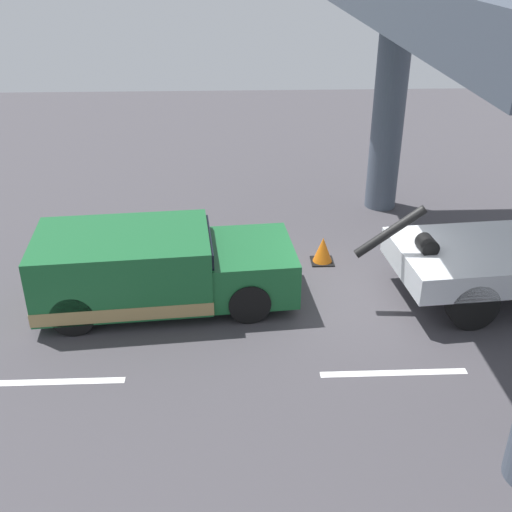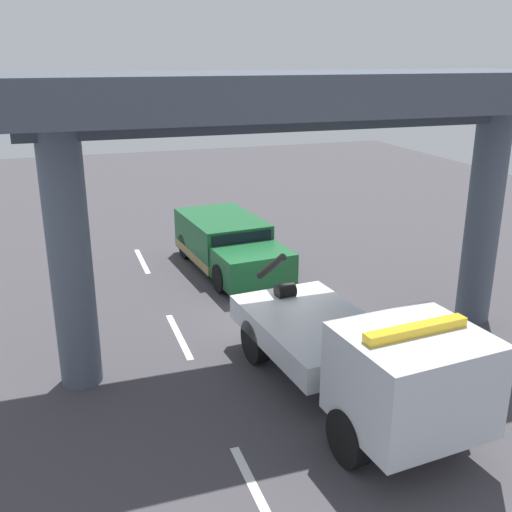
% 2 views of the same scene
% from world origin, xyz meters
% --- Properties ---
extents(ground_plane, '(60.00, 40.00, 0.10)m').
position_xyz_m(ground_plane, '(0.00, 0.00, -0.05)').
color(ground_plane, '#423F44').
extents(lane_stripe_west, '(2.60, 0.16, 0.01)m').
position_xyz_m(lane_stripe_west, '(-6.00, -2.59, 0.00)').
color(lane_stripe_west, silver).
rests_on(lane_stripe_west, ground).
extents(lane_stripe_mid, '(2.60, 0.16, 0.01)m').
position_xyz_m(lane_stripe_mid, '(0.00, -2.59, 0.00)').
color(lane_stripe_mid, silver).
rests_on(lane_stripe_mid, ground).
extents(lane_stripe_east, '(2.60, 0.16, 0.01)m').
position_xyz_m(lane_stripe_east, '(6.00, -2.59, 0.00)').
color(lane_stripe_east, silver).
rests_on(lane_stripe_east, ground).
extents(tow_truck_white, '(7.33, 2.89, 2.46)m').
position_xyz_m(tow_truck_white, '(4.42, 0.07, 1.20)').
color(tow_truck_white, silver).
rests_on(tow_truck_white, ground).
extents(towed_van_green, '(5.36, 2.60, 1.58)m').
position_xyz_m(towed_van_green, '(-4.42, -0.01, 0.78)').
color(towed_van_green, '#195B2D').
rests_on(towed_van_green, ground).
extents(overpass_structure, '(3.60, 11.96, 6.28)m').
position_xyz_m(overpass_structure, '(1.42, 0.00, 5.29)').
color(overpass_structure, '#4C5666').
rests_on(overpass_structure, ground).
extents(traffic_light_near, '(0.39, 0.32, 4.30)m').
position_xyz_m(traffic_light_near, '(1.52, 5.14, 3.14)').
color(traffic_light_near, '#515456').
rests_on(traffic_light_near, ground).
extents(traffic_cone_orange, '(0.53, 0.53, 0.63)m').
position_xyz_m(traffic_cone_orange, '(-0.69, 1.62, 0.30)').
color(traffic_cone_orange, orange).
rests_on(traffic_cone_orange, ground).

